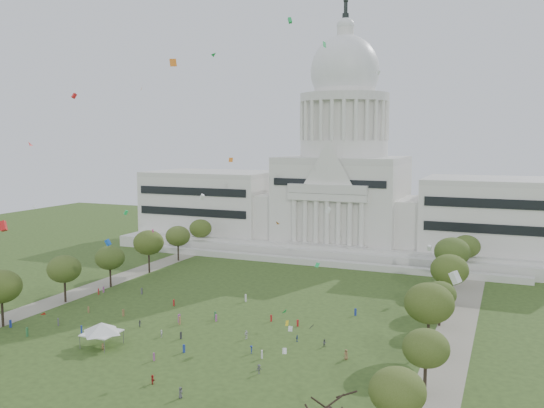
{
  "coord_description": "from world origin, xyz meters",
  "views": [
    {
      "loc": [
        57.63,
        -93.24,
        41.02
      ],
      "look_at": [
        0.0,
        45.0,
        24.0
      ],
      "focal_mm": 38.0,
      "sensor_mm": 36.0,
      "label": 1
    }
  ],
  "objects": [
    {
      "name": "row_tree_r_5",
      "position": [
        43.49,
        70.19,
        9.93
      ],
      "size": [
        9.82,
        9.82,
        13.96
      ],
      "color": "black",
      "rests_on": "ground"
    },
    {
      "name": "row_tree_l_2",
      "position": [
        -45.04,
        17.3,
        8.51
      ],
      "size": [
        8.42,
        8.42,
        11.97
      ],
      "color": "black",
      "rests_on": "ground"
    },
    {
      "name": "row_tree_l_3",
      "position": [
        -44.09,
        33.92,
        8.21
      ],
      "size": [
        8.12,
        8.12,
        11.55
      ],
      "color": "black",
      "rests_on": "ground"
    },
    {
      "name": "row_tree_l_5",
      "position": [
        -45.22,
        71.01,
        8.42
      ],
      "size": [
        8.33,
        8.33,
        11.85
      ],
      "color": "black",
      "rests_on": "ground"
    },
    {
      "name": "person_0",
      "position": [
        30.59,
        7.62,
        0.96
      ],
      "size": [
        1.09,
        0.89,
        1.92
      ],
      "primitive_type": "imported",
      "rotation": [
        0.0,
        0.0,
        5.94
      ],
      "color": "olive",
      "rests_on": "ground"
    },
    {
      "name": "person_7",
      "position": [
        -14.21,
        -6.43,
        0.8
      ],
      "size": [
        0.72,
        0.7,
        1.6
      ],
      "primitive_type": "imported",
      "rotation": [
        0.0,
        0.0,
        3.86
      ],
      "color": "olive",
      "rests_on": "ground"
    },
    {
      "name": "big_bare_tree",
      "position": [
        38.0,
        -28.0,
        8.67
      ],
      "size": [
        6.0,
        5.0,
        12.8
      ],
      "color": "black",
      "rests_on": "ground"
    },
    {
      "name": "person_11",
      "position": [
        3.43,
        -15.45,
        0.79
      ],
      "size": [
        1.5,
        1.39,
        1.59
      ],
      "primitive_type": "imported",
      "rotation": [
        0.0,
        0.0,
        2.44
      ],
      "color": "#B21E1E",
      "rests_on": "ground"
    },
    {
      "name": "person_9",
      "position": [
        18.28,
        -4.74,
        0.86
      ],
      "size": [
        1.18,
        1.21,
        1.73
      ],
      "primitive_type": "imported",
      "rotation": [
        0.0,
        0.0,
        0.83
      ],
      "color": "#4C4C51",
      "rests_on": "ground"
    },
    {
      "name": "person_10",
      "position": [
        18.87,
        12.96,
        0.68
      ],
      "size": [
        0.47,
        0.82,
        1.36
      ],
      "primitive_type": "imported",
      "rotation": [
        0.0,
        0.0,
        1.62
      ],
      "color": "navy",
      "rests_on": "ground"
    },
    {
      "name": "person_2",
      "position": [
        24.95,
        12.28,
        0.8
      ],
      "size": [
        0.9,
        0.86,
        1.59
      ],
      "primitive_type": "imported",
      "rotation": [
        0.0,
        0.0,
        0.68
      ],
      "color": "#4C4C51",
      "rests_on": "ground"
    },
    {
      "name": "row_tree_r_3",
      "position": [
        44.4,
        34.48,
        7.08
      ],
      "size": [
        7.01,
        7.01,
        9.98
      ],
      "color": "black",
      "rests_on": "ground"
    },
    {
      "name": "person_3",
      "position": [
        12.97,
        3.52,
        0.79
      ],
      "size": [
        0.93,
        1.15,
        1.58
      ],
      "primitive_type": "imported",
      "rotation": [
        0.0,
        0.0,
        5.18
      ],
      "color": "navy",
      "rests_on": "ground"
    },
    {
      "name": "person_8",
      "position": [
        -16.11,
        8.41,
        0.75
      ],
      "size": [
        0.85,
        0.74,
        1.49
      ],
      "primitive_type": "imported",
      "rotation": [
        0.0,
        0.0,
        2.64
      ],
      "color": "#4C4C51",
      "rests_on": "ground"
    },
    {
      "name": "person_5",
      "position": [
        -8.12,
        4.7,
        0.76
      ],
      "size": [
        1.13,
        1.51,
        1.52
      ],
      "primitive_type": "imported",
      "rotation": [
        0.0,
        0.0,
        2.04
      ],
      "color": "silver",
      "rests_on": "ground"
    },
    {
      "name": "event_tent",
      "position": [
        -16.06,
        -4.35,
        3.84
      ],
      "size": [
        9.03,
        9.03,
        4.95
      ],
      "color": "#4C4C4C",
      "rests_on": "ground"
    },
    {
      "name": "row_tree_r_2",
      "position": [
        44.17,
        17.44,
        9.66
      ],
      "size": [
        9.55,
        9.55,
        13.58
      ],
      "color": "black",
      "rests_on": "ground"
    },
    {
      "name": "row_tree_l_1",
      "position": [
        -44.07,
        -2.96,
        8.95
      ],
      "size": [
        8.86,
        8.86,
        12.59
      ],
      "color": "black",
      "rests_on": "ground"
    },
    {
      "name": "kite_swarm",
      "position": [
        1.32,
        7.63,
        27.37
      ],
      "size": [
        95.24,
        106.74,
        63.37
      ],
      "color": "white",
      "rests_on": "ground"
    },
    {
      "name": "capitol",
      "position": [
        0.0,
        113.59,
        22.3
      ],
      "size": [
        160.0,
        64.5,
        91.3
      ],
      "color": "beige",
      "rests_on": "ground"
    },
    {
      "name": "path_right",
      "position": [
        48.0,
        30.0,
        0.02
      ],
      "size": [
        8.0,
        160.0,
        0.04
      ],
      "primitive_type": "cube",
      "color": "gray",
      "rests_on": "ground"
    },
    {
      "name": "person_4",
      "position": [
        8.68,
        10.44,
        0.94
      ],
      "size": [
        0.98,
        1.25,
        1.89
      ],
      "primitive_type": "imported",
      "rotation": [
        0.0,
        0.0,
        4.32
      ],
      "color": "silver",
      "rests_on": "ground"
    },
    {
      "name": "row_tree_l_6",
      "position": [
        -46.87,
        89.14,
        8.27
      ],
      "size": [
        8.19,
        8.19,
        11.64
      ],
      "color": "black",
      "rests_on": "ground"
    },
    {
      "name": "ground",
      "position": [
        0.0,
        0.0,
        0.0
      ],
      "size": [
        400.0,
        400.0,
        0.0
      ],
      "primitive_type": "plane",
      "color": "#30471B",
      "rests_on": "ground"
    },
    {
      "name": "person_6",
      "position": [
        10.59,
        -18.23,
        0.92
      ],
      "size": [
        0.64,
        0.93,
        1.83
      ],
      "primitive_type": "imported",
      "rotation": [
        0.0,
        0.0,
        1.63
      ],
      "color": "#4C4C51",
      "rests_on": "ground"
    },
    {
      "name": "row_tree_r_1",
      "position": [
        46.22,
        -1.75,
        7.66
      ],
      "size": [
        7.58,
        7.58,
        10.78
      ],
      "color": "black",
      "rests_on": "ground"
    },
    {
      "name": "row_tree_l_4",
      "position": [
        -44.08,
        52.42,
        9.39
      ],
      "size": [
        9.29,
        9.29,
        13.21
      ],
      "color": "black",
      "rests_on": "ground"
    },
    {
      "name": "distant_crowd",
      "position": [
        -14.19,
        14.07,
        0.85
      ],
      "size": [
        67.96,
        42.27,
        1.94
      ],
      "color": "navy",
      "rests_on": "ground"
    },
    {
      "name": "path_left",
      "position": [
        -48.0,
        30.0,
        0.02
      ],
      "size": [
        8.0,
        160.0,
        0.04
      ],
      "primitive_type": "cube",
      "color": "gray",
      "rests_on": "ground"
    },
    {
      "name": "row_tree_r_4",
      "position": [
        44.76,
        50.04,
        9.29
      ],
      "size": [
        9.19,
        9.19,
        13.06
      ],
      "color": "black",
      "rests_on": "ground"
    },
    {
      "name": "row_tree_r_0",
      "position": [
        44.94,
        -19.59,
        7.75
      ],
      "size": [
        7.67,
        7.67,
        10.91
      ],
      "color": "black",
      "rests_on": "ground"
    },
    {
      "name": "row_tree_r_6",
      "position": [
        45.96,
        88.13,
        8.51
      ],
      "size": [
        8.42,
        8.42,
        11.97
      ],
      "color": "black",
      "rests_on": "ground"
    }
  ]
}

